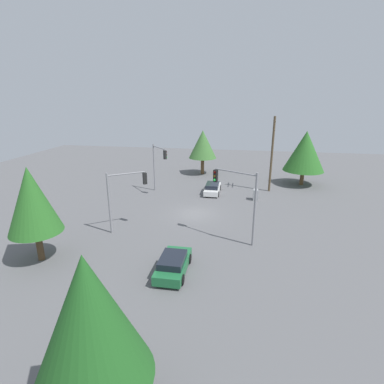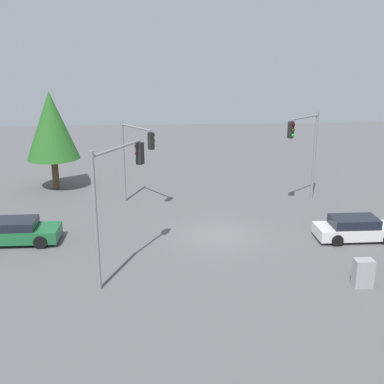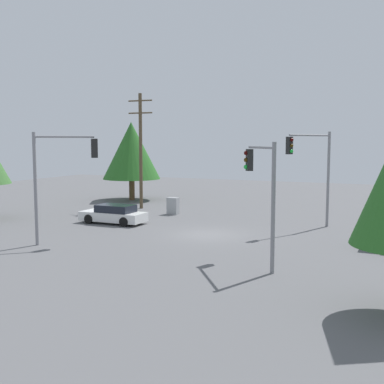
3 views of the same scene
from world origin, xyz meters
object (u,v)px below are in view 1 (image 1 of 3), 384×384
(sedan_white, at_px, (213,188))
(sedan_green, at_px, (173,264))
(traffic_signal_main, at_px, (158,161))
(traffic_signal_cross, at_px, (238,193))
(traffic_signal_aux, at_px, (125,190))
(electrical_cabinet, at_px, (256,195))

(sedan_white, height_order, sedan_green, sedan_green)
(sedan_white, height_order, traffic_signal_main, traffic_signal_main)
(traffic_signal_cross, bearing_deg, traffic_signal_main, -20.83)
(sedan_white, bearing_deg, traffic_signal_aux, -118.20)
(sedan_green, bearing_deg, traffic_signal_main, 108.70)
(sedan_white, relative_size, sedan_green, 1.05)
(traffic_signal_aux, bearing_deg, traffic_signal_main, 55.04)
(sedan_green, relative_size, electrical_cabinet, 3.34)
(traffic_signal_main, bearing_deg, sedan_green, -23.14)
(sedan_green, bearing_deg, electrical_cabinet, 69.80)
(sedan_white, relative_size, traffic_signal_aux, 0.82)
(sedan_green, xyz_separation_m, electrical_cabinet, (16.66, -6.13, -0.00))
(sedan_white, xyz_separation_m, electrical_cabinet, (-1.85, -5.33, 0.02))
(traffic_signal_cross, bearing_deg, sedan_white, -46.80)
(sedan_white, distance_m, traffic_signal_cross, 13.70)
(traffic_signal_main, distance_m, traffic_signal_cross, 15.42)
(sedan_green, distance_m, traffic_signal_cross, 7.97)
(sedan_white, distance_m, traffic_signal_main, 7.64)
(traffic_signal_main, height_order, electrical_cabinet, traffic_signal_main)
(sedan_white, height_order, traffic_signal_cross, traffic_signal_cross)
(sedan_white, distance_m, sedan_green, 18.53)
(traffic_signal_aux, bearing_deg, electrical_cabinet, 5.92)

